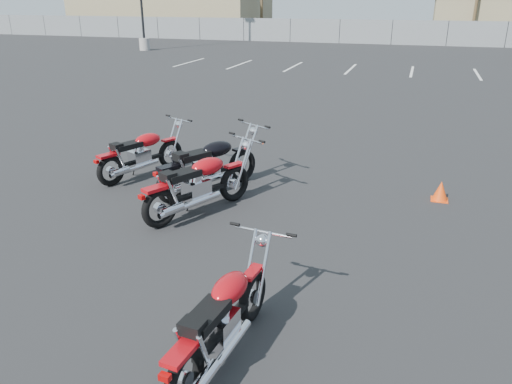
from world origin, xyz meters
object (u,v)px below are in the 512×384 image
(motorcycle_front_red, at_px, (141,154))
(motorcycle_third_red, at_px, (199,185))
(motorcycle_rear_red, at_px, (223,319))
(motorcycle_second_black, at_px, (209,166))

(motorcycle_front_red, bearing_deg, motorcycle_third_red, -36.06)
(motorcycle_third_red, height_order, motorcycle_rear_red, motorcycle_third_red)
(motorcycle_front_red, relative_size, motorcycle_rear_red, 1.00)
(motorcycle_front_red, xyz_separation_m, motorcycle_third_red, (1.87, -1.37, 0.04))
(motorcycle_second_black, height_order, motorcycle_third_red, motorcycle_second_black)
(motorcycle_third_red, xyz_separation_m, motorcycle_rear_red, (1.71, -3.27, -0.05))
(motorcycle_rear_red, bearing_deg, motorcycle_second_black, 114.61)
(motorcycle_second_black, xyz_separation_m, motorcycle_rear_red, (1.94, -4.24, -0.06))
(motorcycle_second_black, height_order, motorcycle_rear_red, motorcycle_second_black)
(motorcycle_second_black, distance_m, motorcycle_third_red, 0.99)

